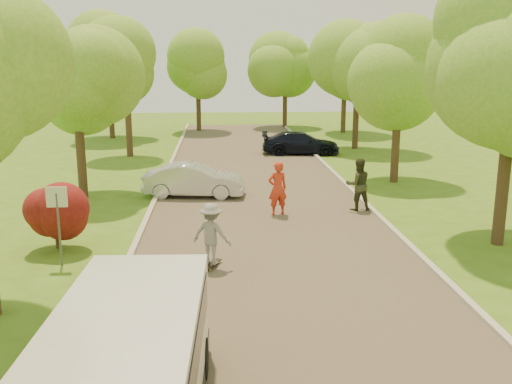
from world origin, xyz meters
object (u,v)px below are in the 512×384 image
object	(u,v)px
silver_sedan	(194,180)
longboard	(212,264)
dark_sedan	(301,143)
skateboarder	(211,234)
person_olive	(358,185)
street_sign	(58,209)
minivan	(126,376)
person_striped	(278,189)

from	to	relation	value
silver_sedan	longboard	bearing A→B (deg)	-167.76
silver_sedan	dark_sedan	world-z (taller)	silver_sedan
skateboarder	person_olive	size ratio (longest dim) A/B	0.86
skateboarder	person_olive	xyz separation A→B (m)	(5.30, 5.61, 0.03)
street_sign	skateboarder	size ratio (longest dim) A/B	1.31
longboard	skateboarder	world-z (taller)	skateboarder
dark_sedan	skateboarder	size ratio (longest dim) A/B	2.73
minivan	person_olive	distance (m)	14.20
skateboarder	person_striped	world-z (taller)	person_striped
silver_sedan	longboard	distance (m)	8.27
street_sign	silver_sedan	world-z (taller)	street_sign
street_sign	silver_sedan	distance (m)	8.50
street_sign	dark_sedan	size ratio (longest dim) A/B	0.48
street_sign	minivan	bearing A→B (deg)	-68.79
street_sign	longboard	bearing A→B (deg)	-5.87
person_striped	person_olive	distance (m)	3.04
skateboarder	silver_sedan	bearing A→B (deg)	-61.77
longboard	person_olive	bearing A→B (deg)	-110.52
skateboarder	person_striped	size ratio (longest dim) A/B	0.86
street_sign	silver_sedan	xyz separation A→B (m)	(3.27, 7.79, -0.90)
skateboarder	minivan	bearing A→B (deg)	103.65
minivan	dark_sedan	world-z (taller)	minivan
street_sign	minivan	distance (m)	8.02
dark_sedan	longboard	size ratio (longest dim) A/B	5.17
minivan	person_striped	bearing A→B (deg)	76.62
street_sign	person_striped	distance (m)	7.92
longboard	person_olive	xyz separation A→B (m)	(5.30, 5.61, 0.87)
street_sign	minivan	size ratio (longest dim) A/B	0.41
person_olive	street_sign	bearing A→B (deg)	24.05
silver_sedan	person_striped	size ratio (longest dim) A/B	2.09
minivan	person_olive	bearing A→B (deg)	65.39
dark_sedan	person_olive	xyz separation A→B (m)	(0.24, -12.93, 0.31)
street_sign	person_olive	bearing A→B (deg)	29.07
longboard	skateboarder	size ratio (longest dim) A/B	0.53
minivan	skateboarder	xyz separation A→B (m)	(1.14, 7.05, -0.10)
minivan	person_striped	world-z (taller)	minivan
silver_sedan	dark_sedan	size ratio (longest dim) A/B	0.90
skateboarder	person_olive	bearing A→B (deg)	-110.52
minivan	skateboarder	bearing A→B (deg)	83.15
street_sign	longboard	xyz separation A→B (m)	(4.04, -0.42, -1.47)
minivan	silver_sedan	xyz separation A→B (m)	(0.37, 15.26, -0.37)
dark_sedan	person_striped	size ratio (longest dim) A/B	2.34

